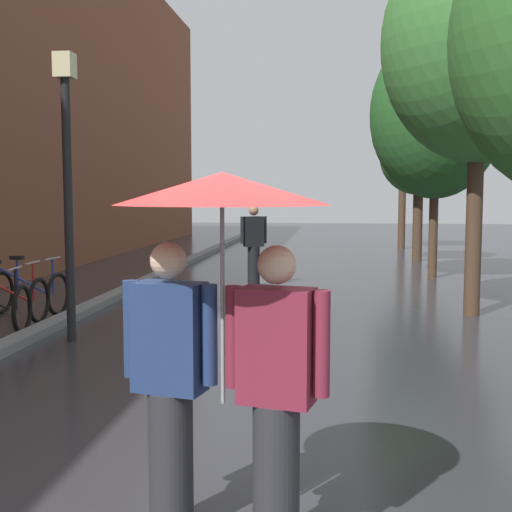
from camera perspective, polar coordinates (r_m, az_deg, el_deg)
ground_plane at (r=4.46m, az=-5.75°, el=-20.99°), size 80.00×80.00×0.00m
kerb_strip at (r=14.61m, az=-9.60°, el=-2.20°), size 0.30×36.00×0.12m
street_tree_1 at (r=11.45m, az=18.59°, el=16.88°), size 3.06×3.06×6.20m
street_tree_2 at (r=16.05m, az=15.17°, el=11.62°), size 3.00×3.00×5.69m
street_tree_3 at (r=19.84m, az=13.79°, el=8.34°), size 2.25×2.25×4.22m
street_tree_4 at (r=24.14m, az=12.51°, el=10.07°), size 2.20×2.20×5.20m
parked_bicycle_3 at (r=10.86m, az=-20.54°, el=-3.42°), size 1.08×0.70×0.96m
parked_bicycle_4 at (r=11.45m, az=-18.84°, el=-2.92°), size 1.14×0.80×0.96m
couple_under_umbrella at (r=3.69m, az=-2.94°, el=-3.13°), size 1.20×1.19×2.09m
street_lamp_post at (r=9.12m, az=-15.84°, el=6.86°), size 0.24×0.24×3.78m
pedestrian_walking_midground at (r=14.12m, az=-0.20°, el=0.94°), size 0.53×0.38×1.71m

